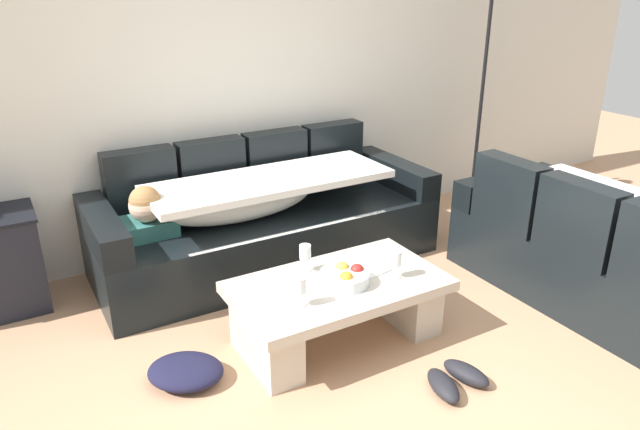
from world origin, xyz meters
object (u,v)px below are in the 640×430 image
(couch_near_window, at_px, (610,256))
(wine_glass_near_left, at_px, (300,286))
(couch_along_wall, at_px, (261,222))
(wine_glass_far_back, at_px, (305,253))
(fruit_bowl, at_px, (345,277))
(crumpled_garment, at_px, (186,371))
(open_magazine, at_px, (361,271))
(floor_lamp, at_px, (482,84))
(coffee_table, at_px, (338,303))
(pair_of_shoes, at_px, (455,379))
(wine_glass_near_right, at_px, (395,259))

(couch_near_window, relative_size, wine_glass_near_left, 11.80)
(couch_along_wall, xyz_separation_m, wine_glass_far_back, (-0.14, -0.92, 0.17))
(couch_near_window, height_order, fruit_bowl, couch_near_window)
(crumpled_garment, bearing_deg, couch_along_wall, 48.77)
(wine_glass_near_left, height_order, crumpled_garment, wine_glass_near_left)
(fruit_bowl, bearing_deg, open_magazine, 24.46)
(couch_near_window, bearing_deg, wine_glass_near_left, 79.22)
(wine_glass_far_back, relative_size, floor_lamp, 0.09)
(wine_glass_far_back, xyz_separation_m, floor_lamp, (2.31, 1.03, 0.62))
(couch_along_wall, height_order, coffee_table, couch_along_wall)
(floor_lamp, bearing_deg, wine_glass_near_left, -151.65)
(couch_near_window, relative_size, floor_lamp, 1.00)
(couch_along_wall, xyz_separation_m, pair_of_shoes, (0.26, -1.80, -0.28))
(coffee_table, height_order, wine_glass_far_back, wine_glass_far_back)
(couch_near_window, height_order, crumpled_garment, couch_near_window)
(couch_along_wall, xyz_separation_m, couch_near_window, (1.67, -1.63, 0.01))
(coffee_table, height_order, crumpled_garment, coffee_table)
(crumpled_garment, bearing_deg, floor_lamp, 20.66)
(couch_along_wall, bearing_deg, coffee_table, -91.91)
(open_magazine, relative_size, floor_lamp, 0.14)
(wine_glass_far_back, xyz_separation_m, open_magazine, (0.28, -0.17, -0.11))
(coffee_table, xyz_separation_m, fruit_bowl, (0.03, -0.03, 0.18))
(coffee_table, bearing_deg, couch_near_window, -16.55)
(pair_of_shoes, bearing_deg, couch_along_wall, 98.18)
(couch_near_window, bearing_deg, wine_glass_near_right, 74.55)
(open_magazine, xyz_separation_m, crumpled_garment, (-1.07, 0.03, -0.33))
(coffee_table, height_order, wine_glass_near_left, wine_glass_near_left)
(couch_along_wall, distance_m, wine_glass_near_left, 1.31)
(fruit_bowl, bearing_deg, floor_lamp, 30.21)
(floor_lamp, relative_size, pair_of_shoes, 5.56)
(wine_glass_far_back, relative_size, pair_of_shoes, 0.47)
(wine_glass_far_back, bearing_deg, wine_glass_near_left, -122.80)
(wine_glass_near_left, bearing_deg, pair_of_shoes, -42.18)
(fruit_bowl, height_order, crumpled_garment, fruit_bowl)
(fruit_bowl, distance_m, wine_glass_far_back, 0.28)
(wine_glass_near_right, distance_m, floor_lamp, 2.42)
(fruit_bowl, relative_size, wine_glass_near_right, 1.69)
(wine_glass_near_right, xyz_separation_m, floor_lamp, (1.90, 1.35, 0.62))
(couch_near_window, bearing_deg, crumpled_garment, 77.53)
(wine_glass_far_back, distance_m, open_magazine, 0.35)
(wine_glass_near_left, xyz_separation_m, crumpled_garment, (-0.58, 0.19, -0.44))
(crumpled_garment, bearing_deg, pair_of_shoes, -31.92)
(couch_along_wall, relative_size, wine_glass_far_back, 14.66)
(couch_along_wall, height_order, wine_glass_near_left, couch_along_wall)
(wine_glass_far_back, relative_size, crumpled_garment, 0.42)
(pair_of_shoes, relative_size, crumpled_garment, 0.88)
(crumpled_garment, bearing_deg, open_magazine, -1.69)
(couch_near_window, bearing_deg, coffee_table, 73.45)
(open_magazine, xyz_separation_m, floor_lamp, (2.03, 1.20, 0.73))
(wine_glass_near_left, distance_m, floor_lamp, 2.93)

